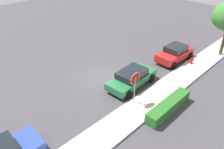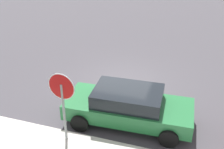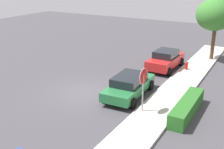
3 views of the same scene
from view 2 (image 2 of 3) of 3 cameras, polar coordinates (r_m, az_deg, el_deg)
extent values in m
plane|color=#423F44|center=(12.62, 2.32, -1.97)|extent=(60.00, 60.00, 0.00)
cylinder|color=gray|center=(8.99, -9.69, -8.02)|extent=(0.08, 0.08, 2.19)
cylinder|color=white|center=(8.44, -10.24, -2.46)|extent=(0.88, 0.06, 0.88)
cylinder|color=red|center=(8.44, -10.24, -2.46)|extent=(0.82, 0.06, 0.82)
cube|color=#236B38|center=(10.02, 3.35, -6.99)|extent=(4.53, 1.98, 0.55)
cube|color=black|center=(9.73, 3.25, -4.44)|extent=(2.43, 1.66, 0.50)
cylinder|color=black|center=(9.85, -6.54, -9.74)|extent=(0.65, 0.25, 0.64)
cylinder|color=black|center=(11.20, -3.35, -4.39)|extent=(0.65, 0.25, 0.64)
cylinder|color=black|center=(9.37, 11.44, -12.57)|extent=(0.65, 0.25, 0.64)
cylinder|color=black|center=(10.77, 12.24, -6.55)|extent=(0.65, 0.25, 0.64)
camera|label=1|loc=(13.74, -85.73, 19.35)|focal=35.00mm
camera|label=3|loc=(16.32, -72.36, 12.33)|focal=45.00mm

